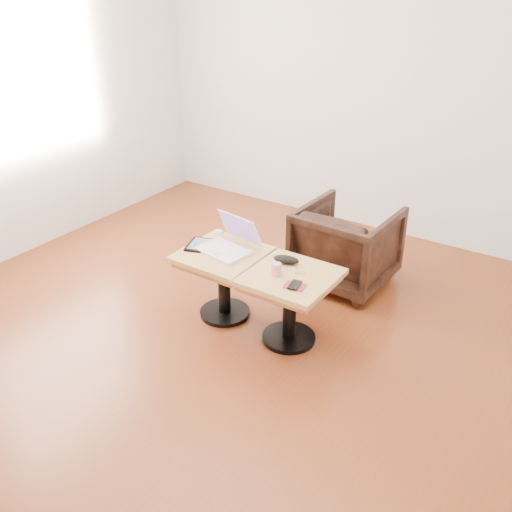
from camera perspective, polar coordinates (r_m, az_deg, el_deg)
The scene contains 11 objects.
room_shell at distance 3.19m, azimuth -3.20°, elevation 11.31°, with size 4.52×4.52×2.71m.
side_table_left at distance 3.89m, azimuth -3.27°, elevation -1.26°, with size 0.55×0.55×0.49m.
side_table_right at distance 3.63m, azimuth 3.43°, elevation -3.56°, with size 0.54×0.54×0.49m.
laptop at distance 3.85m, azimuth -2.73°, elevation 1.28°, with size 0.39×0.38×0.23m.
tablet at distance 3.93m, azimuth -5.57°, elevation 1.11°, with size 0.23×0.26×0.02m.
charging_adapter at distance 4.09m, azimuth -3.73°, elevation 2.38°, with size 0.04×0.04×0.03m, color white.
glasses_case at distance 3.68m, azimuth 3.05°, elevation -0.37°, with size 0.17×0.07×0.05m, color black.
striped_cup at distance 3.54m, azimuth 2.02°, elevation -1.32°, with size 0.06×0.06×0.08m, color #BA4856.
earbuds_tangle at distance 3.59m, azimuth 4.59°, elevation -1.59°, with size 0.08×0.05×0.01m.
phone_on_sleeve at distance 3.44m, azimuth 3.91°, elevation -2.95°, with size 0.14×0.12×0.02m.
armchair at distance 4.38m, azimuth 9.02°, elevation 1.03°, with size 0.67×0.69×0.62m, color black.
Camera 1 is at (1.85, -2.45, 2.23)m, focal length 40.00 mm.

